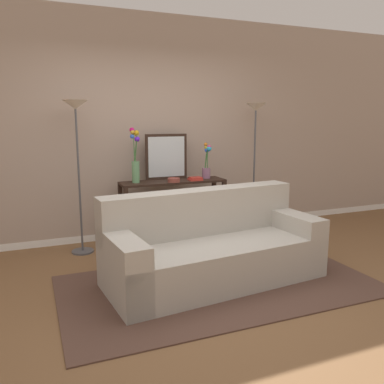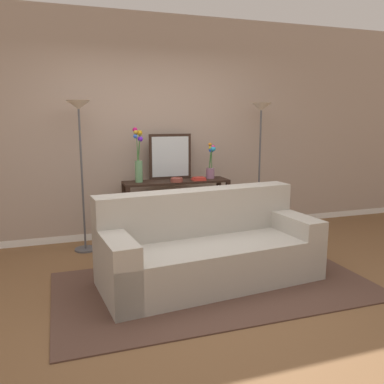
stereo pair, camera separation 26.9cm
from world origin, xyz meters
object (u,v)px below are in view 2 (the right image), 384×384
Objects in this scene: couch at (208,250)px; vase_tall_flowers at (138,160)px; fruit_bowl at (177,180)px; book_stack at (199,179)px; console_table at (177,199)px; floor_lamp_left at (80,134)px; vase_short_flowers at (211,164)px; book_row_under_console at (148,238)px; floor_lamp_right at (261,132)px; wall_mirror at (170,157)px.

couch is 1.66m from vase_tall_flowers.
fruit_bowl reaches higher than book_stack.
couch is at bearing -105.57° from book_stack.
vase_tall_flowers reaches higher than console_table.
vase_short_flowers is (1.68, 0.10, -0.42)m from floor_lamp_left.
book_stack is at bearing -16.36° from console_table.
floor_lamp_left is at bearing -176.07° from book_row_under_console.
vase_short_flowers is 0.57m from fruit_bowl.
floor_lamp_right reaches higher than book_row_under_console.
wall_mirror is 0.38m from fruit_bowl.
wall_mirror is at bearing 91.26° from fruit_bowl.
floor_lamp_right reaches higher than console_table.
fruit_bowl is (-0.03, -0.11, 0.27)m from console_table.
couch is 1.45m from book_stack.
floor_lamp_right reaches higher than fruit_bowl.
book_row_under_console is (-0.35, -0.15, -1.04)m from wall_mirror.
wall_mirror reaches higher than book_stack.
book_row_under_console is (-0.67, 0.08, -0.76)m from book_stack.
floor_lamp_left is 1.73m from vase_short_flowers.
console_table is 2.89× the size of vase_short_flowers.
floor_lamp_left is at bearing -176.74° from vase_short_flowers.
vase_short_flowers reaches higher than couch.
vase_tall_flowers is at bearing 105.61° from couch.
book_row_under_console is (-0.88, -0.04, -0.94)m from vase_short_flowers.
book_stack is (1.46, -0.03, -0.59)m from floor_lamp_left.
wall_mirror is at bearing 170.31° from floor_lamp_right.
couch is 5.97× the size of book_row_under_console.
console_table is 0.66m from vase_short_flowers.
wall_mirror reaches higher than book_row_under_console.
vase_tall_flowers is (0.70, 0.08, -0.33)m from floor_lamp_left.
vase_short_flowers is at bearing 0.89° from vase_tall_flowers.
floor_lamp_left reaches higher than wall_mirror.
wall_mirror is at bearing 88.11° from couch.
wall_mirror reaches higher than vase_short_flowers.
vase_short_flowers is at bearing 171.98° from floor_lamp_right.
wall_mirror is at bearing 103.56° from console_table.
book_stack is (0.76, -0.11, -0.27)m from vase_tall_flowers.
vase_tall_flowers is at bearing -179.11° from vase_short_flowers.
floor_lamp_right is at bearing 0.00° from floor_lamp_left.
floor_lamp_left is 1.29m from fruit_bowl.
fruit_bowl is at bearing -105.12° from console_table.
book_stack is (0.28, -0.08, 0.26)m from console_table.
floor_lamp_left is 2.62× the size of vase_tall_flowers.
book_row_under_console is (-0.36, 0.11, -0.77)m from fruit_bowl.
couch is 1.73m from wall_mirror.
fruit_bowl is 0.31m from book_stack.
couch is 1.60× the size of console_table.
console_table is 0.39m from book_stack.
floor_lamp_right is 1.69m from vase_tall_flowers.
book_stack is 0.48× the size of book_row_under_console.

